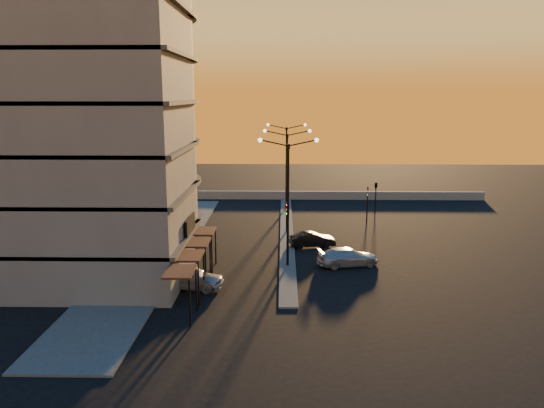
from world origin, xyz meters
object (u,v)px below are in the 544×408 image
at_px(streetlamp_mid, 287,173).
at_px(traffic_light_main, 287,220).
at_px(car_hatchback, 189,277).
at_px(car_sedan, 312,240).
at_px(car_wagon, 348,257).

height_order(streetlamp_mid, traffic_light_main, streetlamp_mid).
bearing_deg(car_hatchback, traffic_light_main, -30.21).
xyz_separation_m(streetlamp_mid, traffic_light_main, (0.00, -7.13, -2.70)).
xyz_separation_m(car_sedan, car_wagon, (2.40, -4.96, 0.04)).
xyz_separation_m(traffic_light_main, car_sedan, (2.10, 2.41, -2.26)).
bearing_deg(car_wagon, car_sedan, 12.75).
xyz_separation_m(car_hatchback, car_wagon, (11.00, 4.93, -0.10)).
height_order(car_hatchback, car_wagon, car_hatchback).
bearing_deg(traffic_light_main, streetlamp_mid, 90.00).
distance_m(car_sedan, car_wagon, 5.50).
height_order(traffic_light_main, car_sedan, traffic_light_main).
bearing_deg(car_sedan, car_hatchback, 129.10).
height_order(car_sedan, car_wagon, car_wagon).
relative_size(streetlamp_mid, car_hatchback, 2.12).
relative_size(car_hatchback, car_wagon, 0.98).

